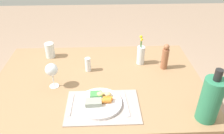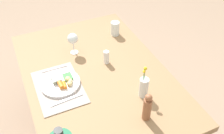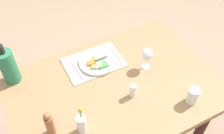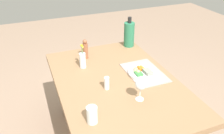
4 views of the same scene
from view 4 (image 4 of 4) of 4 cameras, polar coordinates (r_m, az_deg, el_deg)
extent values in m
cube|color=#97714E|center=(1.91, 1.15, -4.05)|extent=(1.40, 0.95, 0.05)
cylinder|color=#371A17|center=(2.67, 3.42, -2.18)|extent=(0.07, 0.07, 0.66)
cylinder|color=#371A17|center=(2.50, -11.85, -5.37)|extent=(0.07, 0.07, 0.66)
cube|color=#A49690|center=(2.02, 7.97, -1.34)|extent=(0.42, 0.29, 0.01)
cylinder|color=silver|center=(1.99, 7.82, -1.42)|extent=(0.26, 0.26, 0.02)
cube|color=gray|center=(1.96, 8.82, -1.21)|extent=(0.10, 0.06, 0.03)
cylinder|color=orange|center=(2.01, 7.50, -0.27)|extent=(0.06, 0.03, 0.03)
cylinder|color=orange|center=(2.01, 6.79, -0.30)|extent=(0.06, 0.03, 0.02)
ellipsoid|color=#CAC378|center=(1.96, 6.42, -1.05)|extent=(0.04, 0.04, 0.03)
ellipsoid|color=#D3B983|center=(1.97, 5.85, -0.87)|extent=(0.03, 0.03, 0.02)
ellipsoid|color=tan|center=(2.00, 5.89, -0.41)|extent=(0.04, 0.03, 0.03)
cube|color=#418845|center=(1.94, 6.59, -1.63)|extent=(0.07, 0.06, 0.02)
cube|color=silver|center=(1.87, 10.19, -4.06)|extent=(0.02, 0.18, 0.00)
cube|color=silver|center=(2.11, 5.94, 0.44)|extent=(0.03, 0.21, 0.00)
cylinder|color=white|center=(1.77, -1.32, -4.00)|extent=(0.04, 0.04, 0.10)
cylinder|color=silver|center=(1.49, -4.94, -11.68)|extent=(0.07, 0.07, 0.12)
cylinder|color=silver|center=(1.50, -4.90, -12.35)|extent=(0.07, 0.07, 0.06)
cylinder|color=white|center=(1.71, 6.82, -7.86)|extent=(0.06, 0.06, 0.00)
cylinder|color=white|center=(1.68, 6.92, -6.60)|extent=(0.01, 0.01, 0.09)
sphere|color=white|center=(1.63, 7.09, -4.33)|extent=(0.08, 0.08, 0.08)
cylinder|color=#95593B|center=(2.22, -6.58, 3.97)|extent=(0.05, 0.05, 0.15)
sphere|color=#95593B|center=(2.18, -6.73, 6.25)|extent=(0.04, 0.04, 0.04)
cylinder|color=silver|center=(2.06, -7.28, 1.62)|extent=(0.06, 0.06, 0.14)
cylinder|color=#3F7233|center=(2.04, -7.33, 2.50)|extent=(0.00, 0.00, 0.22)
sphere|color=gold|center=(1.99, -7.54, 5.30)|extent=(0.02, 0.02, 0.02)
cylinder|color=#3F7233|center=(2.05, -7.09, 2.42)|extent=(0.00, 0.00, 0.20)
sphere|color=yellow|center=(2.00, -7.27, 5.00)|extent=(0.02, 0.02, 0.02)
cylinder|color=#3F7233|center=(2.05, -7.11, 2.33)|extent=(0.00, 0.00, 0.20)
sphere|color=#F8C648|center=(2.00, -7.29, 4.85)|extent=(0.02, 0.02, 0.02)
cylinder|color=#2A7450|center=(2.45, 4.24, 7.99)|extent=(0.11, 0.11, 0.26)
cylinder|color=black|center=(2.39, 4.38, 11.50)|extent=(0.04, 0.04, 0.06)
camera|label=1|loc=(2.37, 31.81, 22.22)|focal=35.41mm
camera|label=2|loc=(2.88, -0.28, 32.98)|focal=40.48mm
camera|label=3|loc=(2.02, -38.15, 34.53)|focal=41.65mm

